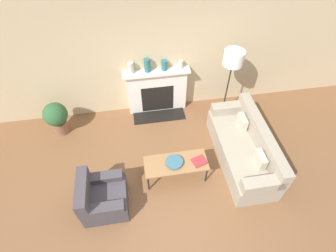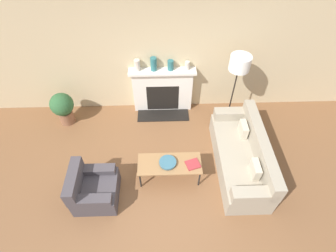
% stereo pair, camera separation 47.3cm
% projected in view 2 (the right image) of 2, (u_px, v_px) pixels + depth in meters
% --- Properties ---
extents(ground_plane, '(18.00, 18.00, 0.00)m').
position_uv_depth(ground_plane, '(163.00, 194.00, 4.91)').
color(ground_plane, brown).
extents(wall_back, '(18.00, 0.06, 2.90)m').
position_uv_depth(wall_back, '(160.00, 53.00, 5.48)').
color(wall_back, '#C6B289').
rests_on(wall_back, ground_plane).
extents(fireplace, '(1.47, 0.59, 1.13)m').
position_uv_depth(fireplace, '(163.00, 91.00, 6.06)').
color(fireplace, silver).
rests_on(fireplace, ground_plane).
extents(couch, '(0.84, 2.09, 0.85)m').
position_uv_depth(couch, '(242.00, 156.00, 5.10)').
color(couch, '#9E937F').
rests_on(couch, ground_plane).
extents(armchair_near, '(0.78, 0.77, 0.75)m').
position_uv_depth(armchair_near, '(93.00, 189.00, 4.67)').
color(armchair_near, '#423D42').
rests_on(armchair_near, ground_plane).
extents(coffee_table, '(1.18, 0.49, 0.45)m').
position_uv_depth(coffee_table, '(170.00, 164.00, 4.86)').
color(coffee_table, olive).
rests_on(coffee_table, ground_plane).
extents(bowl, '(0.32, 0.32, 0.06)m').
position_uv_depth(bowl, '(168.00, 162.00, 4.80)').
color(bowl, '#38667A').
rests_on(bowl, coffee_table).
extents(book, '(0.30, 0.28, 0.02)m').
position_uv_depth(book, '(193.00, 164.00, 4.81)').
color(book, '#9E2D33').
rests_on(book, coffee_table).
extents(floor_lamp, '(0.41, 0.41, 1.73)m').
position_uv_depth(floor_lamp, '(239.00, 68.00, 5.12)').
color(floor_lamp, black).
rests_on(floor_lamp, ground_plane).
extents(mantel_vase_left, '(0.13, 0.13, 0.25)m').
position_uv_depth(mantel_vase_left, '(137.00, 65.00, 5.53)').
color(mantel_vase_left, beige).
rests_on(mantel_vase_left, fireplace).
extents(mantel_vase_center_left, '(0.13, 0.13, 0.30)m').
position_uv_depth(mantel_vase_center_left, '(154.00, 64.00, 5.52)').
color(mantel_vase_center_left, '#28666B').
rests_on(mantel_vase_center_left, fireplace).
extents(mantel_vase_center_right, '(0.13, 0.13, 0.22)m').
position_uv_depth(mantel_vase_center_right, '(171.00, 65.00, 5.56)').
color(mantel_vase_center_right, '#28666B').
rests_on(mantel_vase_center_right, fireplace).
extents(mantel_vase_right, '(0.10, 0.10, 0.19)m').
position_uv_depth(mantel_vase_right, '(187.00, 65.00, 5.58)').
color(mantel_vase_right, beige).
rests_on(mantel_vase_right, fireplace).
extents(potted_plant, '(0.51, 0.51, 0.80)m').
position_uv_depth(potted_plant, '(63.00, 107.00, 5.82)').
color(potted_plant, brown).
rests_on(potted_plant, ground_plane).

